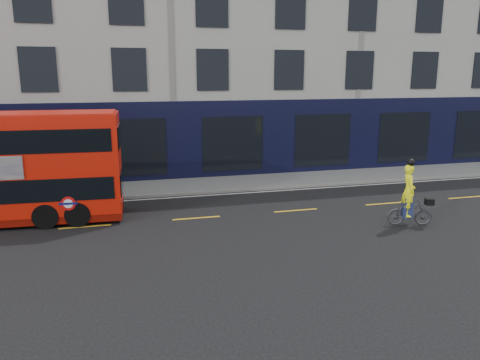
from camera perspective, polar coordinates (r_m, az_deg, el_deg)
name	(u,v)px	position (r m, az deg, el deg)	size (l,w,h in m)	color
ground	(203,231)	(16.35, -4.48, -6.19)	(120.00, 120.00, 0.00)	black
pavement	(179,186)	(22.51, -7.43, -0.78)	(60.00, 3.00, 0.12)	slate
kerb	(183,194)	(21.07, -6.90, -1.70)	(60.00, 0.12, 0.13)	gray
building_terrace	(161,35)	(28.38, -9.63, 17.06)	(50.00, 10.07, 15.00)	#A4A39B
road_edge_line	(184,197)	(20.80, -6.79, -2.06)	(58.00, 0.10, 0.01)	silver
lane_dashes	(196,218)	(17.75, -5.34, -4.64)	(58.00, 0.12, 0.01)	gold
cyclist	(409,202)	(17.69, 19.94, -2.58)	(1.65, 0.85, 2.43)	#3F4144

